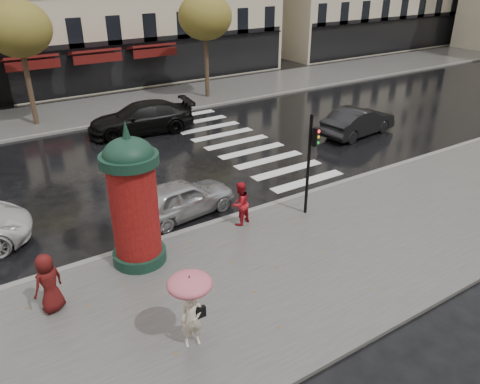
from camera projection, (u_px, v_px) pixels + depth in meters
ground at (239, 276)px, 13.75m from camera, size 160.00×160.00×0.00m
near_sidewalk at (249, 283)px, 13.35m from camera, size 90.00×7.00×0.12m
far_sidewalk at (69, 115)px, 28.05m from camera, size 90.00×6.00×0.12m
near_kerb at (192, 230)px, 15.98m from camera, size 90.00×0.25×0.14m
far_kerb at (83, 128)px, 25.78m from camera, size 90.00×0.25×0.14m
zebra_crossing at (237, 142)px, 23.90m from camera, size 3.60×11.75×0.01m
tree_far_left at (18, 29)px, 24.06m from camera, size 3.40×3.40×6.64m
tree_far_right at (205, 17)px, 29.40m from camera, size 3.40×3.40×6.64m
woman_umbrella at (191, 299)px, 10.58m from camera, size 1.04×1.04×2.00m
woman_red at (240, 204)px, 15.92m from camera, size 0.90×0.78×1.56m
man_burgundy at (49, 283)px, 11.91m from camera, size 0.96×0.82×1.66m
morris_column at (133, 198)px, 13.35m from camera, size 1.65×1.65×4.43m
traffic_light at (311, 156)px, 15.98m from camera, size 0.28×0.36×3.67m
car_silver at (181, 198)px, 16.72m from camera, size 4.25×2.14×1.39m
car_darkgrey at (358, 121)px, 24.61m from camera, size 4.67×2.14×1.49m
car_black at (141, 118)px, 24.91m from camera, size 5.84×2.99×1.62m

